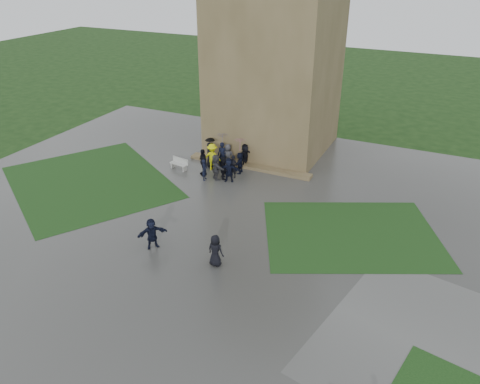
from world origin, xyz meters
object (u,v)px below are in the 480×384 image
at_px(bench, 179,164).
at_px(tower, 277,24).
at_px(pedestrian_near, 215,251).
at_px(pedestrian_mid, 152,233).

bearing_deg(bench, tower, 67.85).
bearing_deg(pedestrian_near, bench, -45.17).
distance_m(pedestrian_mid, pedestrian_near, 3.60).
xyz_separation_m(tower, bench, (-4.27, -6.71, -8.58)).
distance_m(tower, pedestrian_near, 17.85).
bearing_deg(tower, pedestrian_mid, -91.27).
bearing_deg(bench, pedestrian_mid, -55.79).
relative_size(pedestrian_mid, pedestrian_near, 1.01).
height_order(bench, pedestrian_near, pedestrian_near).
bearing_deg(pedestrian_near, tower, -73.80).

